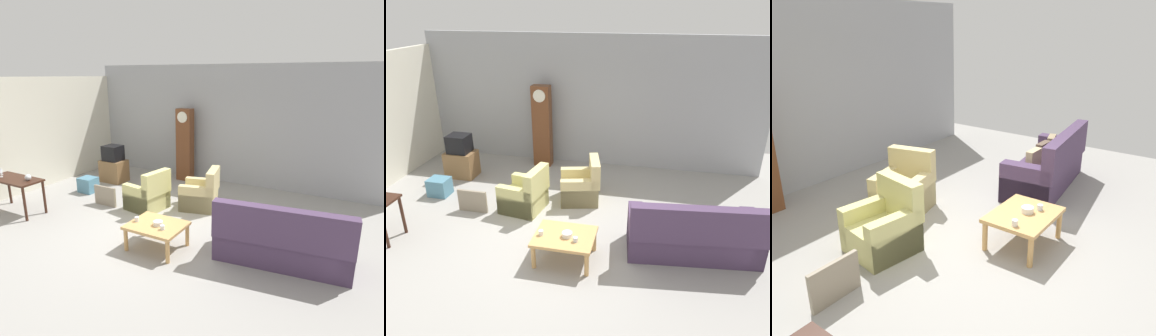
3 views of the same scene
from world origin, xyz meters
TOP-DOWN VIEW (x-y plane):
  - ground_plane at (0.00, 0.00)m, footprint 10.40×10.40m
  - garage_door_wall at (0.00, 3.60)m, footprint 8.40×0.16m
  - couch_floral at (2.43, 0.07)m, footprint 2.19×1.12m
  - armchair_olive_near at (-0.74, 0.87)m, footprint 0.90×0.87m
  - armchair_olive_far at (0.27, 1.50)m, footprint 0.95×0.93m
  - coffee_table_wood at (0.42, -0.50)m, footprint 0.96×0.76m
  - framed_picture_leaning at (-1.74, 0.56)m, footprint 0.60×0.05m
  - cup_white_porcelain at (0.05, -0.57)m, footprint 0.08×0.08m
  - cup_blue_rimmed at (0.63, -0.63)m, footprint 0.08×0.08m
  - bowl_white_stacked at (0.47, -0.53)m, footprint 0.16×0.16m

SIDE VIEW (x-z plane):
  - ground_plane at x=0.00m, z-range 0.00..0.00m
  - framed_picture_leaning at x=-1.74m, z-range 0.00..0.46m
  - armchair_olive_near at x=-0.74m, z-range -0.15..0.77m
  - armchair_olive_far at x=0.27m, z-range -0.15..0.77m
  - couch_floral at x=2.43m, z-range -0.16..0.88m
  - coffee_table_wood at x=0.42m, z-range 0.16..0.61m
  - bowl_white_stacked at x=0.47m, z-range 0.45..0.53m
  - cup_blue_rimmed at x=0.63m, z-range 0.45..0.53m
  - cup_white_porcelain at x=0.05m, z-range 0.45..0.53m
  - garage_door_wall at x=0.00m, z-range 0.00..3.20m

